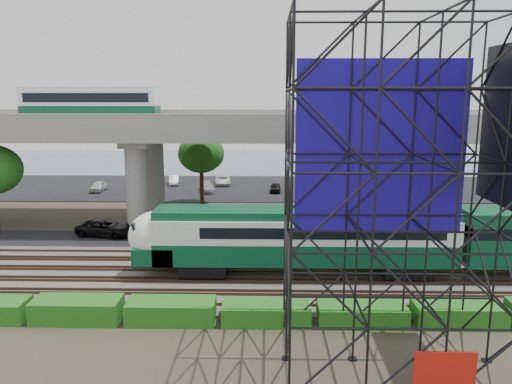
{
  "coord_description": "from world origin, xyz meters",
  "views": [
    {
      "loc": [
        0.99,
        -28.74,
        11.79
      ],
      "look_at": [
        0.24,
        6.0,
        4.97
      ],
      "focal_mm": 35.0,
      "sensor_mm": 36.0,
      "label": 1
    }
  ],
  "objects": [
    {
      "name": "hedge_strip",
      "position": [
        1.01,
        -4.3,
        0.56
      ],
      "size": [
        34.6,
        1.8,
        1.2
      ],
      "color": "#166318",
      "rests_on": "ground"
    },
    {
      "name": "harbor_water",
      "position": [
        0.0,
        56.0,
        0.01
      ],
      "size": [
        140.0,
        40.0,
        0.03
      ],
      "primitive_type": "cube",
      "color": "#455E71",
      "rests_on": "ground"
    },
    {
      "name": "service_road",
      "position": [
        0.0,
        10.5,
        0.04
      ],
      "size": [
        90.0,
        5.0,
        0.08
      ],
      "primitive_type": "cube",
      "color": "black",
      "rests_on": "ground"
    },
    {
      "name": "trees",
      "position": [
        -4.67,
        16.17,
        5.57
      ],
      "size": [
        40.94,
        16.94,
        7.69
      ],
      "color": "#382314",
      "rests_on": "ground"
    },
    {
      "name": "overpass",
      "position": [
        -1.08,
        16.0,
        8.21
      ],
      "size": [
        80.0,
        12.0,
        12.4
      ],
      "color": "#9E9B93",
      "rests_on": "ground"
    },
    {
      "name": "scaffold_tower",
      "position": [
        6.42,
        -7.98,
        7.47
      ],
      "size": [
        9.36,
        6.36,
        15.0
      ],
      "color": "black",
      "rests_on": "ground"
    },
    {
      "name": "parked_cars",
      "position": [
        2.1,
        33.79,
        0.67
      ],
      "size": [
        40.67,
        9.66,
        1.3
      ],
      "color": "beige",
      "rests_on": "parking_lot"
    },
    {
      "name": "parking_lot",
      "position": [
        0.0,
        34.0,
        0.04
      ],
      "size": [
        90.0,
        18.0,
        0.08
      ],
      "primitive_type": "cube",
      "color": "black",
      "rests_on": "ground"
    },
    {
      "name": "suv",
      "position": [
        -12.5,
        11.48,
        0.76
      ],
      "size": [
        5.28,
        3.2,
        1.37
      ],
      "primitive_type": "imported",
      "rotation": [
        0.0,
        0.0,
        1.37
      ],
      "color": "black",
      "rests_on": "service_road"
    },
    {
      "name": "ground",
      "position": [
        0.0,
        0.0,
        0.0
      ],
      "size": [
        140.0,
        140.0,
        0.0
      ],
      "primitive_type": "plane",
      "color": "#474233",
      "rests_on": "ground"
    },
    {
      "name": "rail_tracks",
      "position": [
        0.0,
        2.0,
        0.28
      ],
      "size": [
        90.0,
        9.52,
        0.16
      ],
      "color": "#472D1E",
      "rests_on": "ballast_bed"
    },
    {
      "name": "ballast_bed",
      "position": [
        0.0,
        2.0,
        0.1
      ],
      "size": [
        90.0,
        12.0,
        0.2
      ],
      "primitive_type": "cube",
      "color": "slate",
      "rests_on": "ground"
    },
    {
      "name": "commuter_train",
      "position": [
        5.53,
        2.0,
        2.88
      ],
      "size": [
        29.3,
        3.06,
        4.3
      ],
      "color": "black",
      "rests_on": "rail_tracks"
    }
  ]
}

